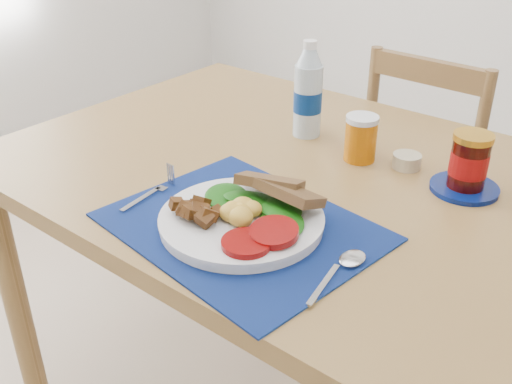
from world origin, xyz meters
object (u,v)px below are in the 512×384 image
breakfast_plate (238,216)px  juice_glass (361,139)px  chair_far (431,155)px  jam_on_saucer (468,166)px  water_bottle (308,95)px

breakfast_plate → juice_glass: juice_glass is taller
breakfast_plate → juice_glass: 0.37m
breakfast_plate → chair_far: bearing=81.8°
juice_glass → jam_on_saucer: jam_on_saucer is taller
breakfast_plate → water_bottle: water_bottle is taller
chair_far → water_bottle: bearing=79.7°
water_bottle → juice_glass: bearing=-13.4°
juice_glass → jam_on_saucer: size_ratio=0.71×
water_bottle → juice_glass: 0.18m
jam_on_saucer → breakfast_plate: bearing=-123.7°
chair_far → juice_glass: chair_far is taller
chair_far → juice_glass: size_ratio=11.15×
chair_far → water_bottle: 0.62m
chair_far → water_bottle: (-0.11, -0.52, 0.31)m
breakfast_plate → water_bottle: bearing=98.6°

